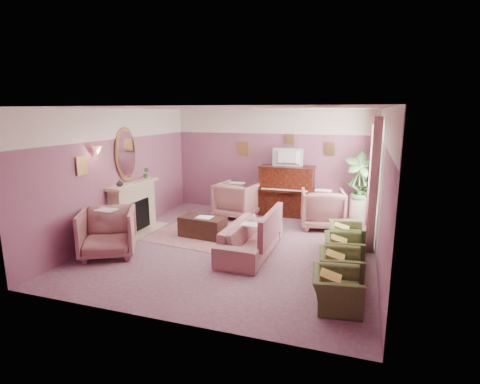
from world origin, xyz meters
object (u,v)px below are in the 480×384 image
(sofa, at_px, (251,233))
(floral_armchair_front, at_px, (108,230))
(olive_chair_a, at_px, (337,284))
(floral_armchair_left, at_px, (237,198))
(side_table, at_px, (360,209))
(floral_armchair_right, at_px, (323,207))
(olive_chair_d, at_px, (346,232))
(coffee_table, at_px, (203,227))
(television, at_px, (287,156))
(olive_chair_b, at_px, (341,262))
(olive_chair_c, at_px, (344,246))
(piano, at_px, (287,191))

(sofa, height_order, floral_armchair_front, floral_armchair_front)
(floral_armchair_front, xyz_separation_m, olive_chair_a, (4.34, -0.63, -0.17))
(sofa, xyz_separation_m, floral_armchair_left, (-1.11, 2.40, 0.09))
(olive_chair_a, bearing_deg, side_table, 86.98)
(floral_armchair_right, bearing_deg, floral_armchair_front, -139.96)
(floral_armchair_left, height_order, olive_chair_d, floral_armchair_left)
(floral_armchair_right, bearing_deg, sofa, -117.72)
(coffee_table, relative_size, floral_armchair_right, 0.98)
(olive_chair_a, bearing_deg, coffee_table, 144.18)
(television, xyz_separation_m, olive_chair_d, (1.66, -2.06, -1.26))
(coffee_table, distance_m, olive_chair_b, 3.36)
(television, relative_size, coffee_table, 0.80)
(television, relative_size, olive_chair_b, 1.01)
(olive_chair_a, bearing_deg, floral_armchair_left, 125.59)
(coffee_table, relative_size, olive_chair_b, 1.26)
(floral_armchair_front, bearing_deg, olive_chair_c, 13.14)
(sofa, distance_m, olive_chair_d, 1.96)
(piano, relative_size, olive_chair_c, 1.77)
(sofa, xyz_separation_m, olive_chair_b, (1.75, -0.77, -0.07))
(piano, bearing_deg, sofa, -91.82)
(television, distance_m, coffee_table, 3.04)
(sofa, distance_m, olive_chair_c, 1.75)
(floral_armchair_front, height_order, olive_chair_a, floral_armchair_front)
(sofa, bearing_deg, television, 88.15)
(coffee_table, height_order, floral_armchair_front, floral_armchair_front)
(olive_chair_c, relative_size, olive_chair_d, 1.00)
(floral_armchair_right, bearing_deg, piano, 141.90)
(olive_chair_c, bearing_deg, floral_armchair_front, -166.86)
(piano, height_order, olive_chair_d, piano)
(sofa, distance_m, floral_armchair_left, 2.65)
(olive_chair_b, height_order, olive_chair_c, same)
(floral_armchair_right, height_order, olive_chair_a, floral_armchair_right)
(olive_chair_a, distance_m, side_table, 4.46)
(piano, height_order, side_table, piano)
(floral_armchair_front, relative_size, olive_chair_d, 1.29)
(television, xyz_separation_m, olive_chair_b, (1.66, -3.70, -1.26))
(olive_chair_b, bearing_deg, olive_chair_a, -90.00)
(television, xyz_separation_m, side_table, (1.89, -0.07, -1.25))
(floral_armchair_left, distance_m, floral_armchair_front, 3.68)
(floral_armchair_right, relative_size, olive_chair_b, 1.29)
(olive_chair_a, bearing_deg, olive_chair_d, 90.00)
(floral_armchair_left, xyz_separation_m, olive_chair_b, (2.86, -3.17, -0.17))
(olive_chair_b, relative_size, side_table, 1.13)
(coffee_table, xyz_separation_m, olive_chair_d, (3.05, 0.26, 0.12))
(piano, height_order, olive_chair_b, piano)
(floral_armchair_front, xyz_separation_m, olive_chair_d, (4.34, 1.83, -0.17))
(floral_armchair_left, height_order, floral_armchair_front, same)
(sofa, bearing_deg, floral_armchair_right, 62.28)
(olive_chair_d, bearing_deg, coffee_table, -175.21)
(piano, relative_size, sofa, 0.68)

